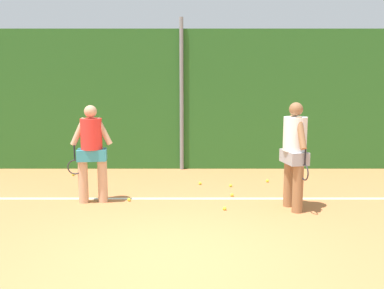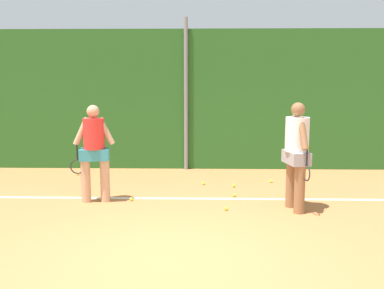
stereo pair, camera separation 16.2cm
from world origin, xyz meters
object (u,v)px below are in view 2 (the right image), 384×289
object	(u,v)px
tennis_ball_0	(131,199)
tennis_ball_8	(226,209)
tennis_ball_3	(271,181)
tennis_ball_6	(78,174)
player_midcourt	(94,148)
tennis_ball_4	(234,186)
tennis_ball_1	(234,195)
player_foreground_near	(297,151)
tennis_ball_9	(203,183)
tennis_ball_5	(299,184)

from	to	relation	value
tennis_ball_0	tennis_ball_8	xyz separation A→B (m)	(1.79, -0.57, 0.00)
tennis_ball_3	tennis_ball_6	world-z (taller)	same
player_midcourt	tennis_ball_4	bearing A→B (deg)	-164.27
tennis_ball_1	tennis_ball_0	bearing A→B (deg)	-170.37
player_midcourt	tennis_ball_4	xyz separation A→B (m)	(2.71, 1.15, -1.00)
player_foreground_near	tennis_ball_4	distance (m)	2.14
tennis_ball_0	tennis_ball_8	bearing A→B (deg)	-17.67
tennis_ball_6	tennis_ball_3	bearing A→B (deg)	-8.07
tennis_ball_3	tennis_ball_6	size ratio (longest dim) A/B	1.00
tennis_ball_8	tennis_ball_9	xyz separation A→B (m)	(-0.40, 1.86, 0.00)
tennis_ball_4	tennis_ball_1	bearing A→B (deg)	-92.95
tennis_ball_0	tennis_ball_1	size ratio (longest dim) A/B	1.00
player_midcourt	player_foreground_near	bearing A→B (deg)	165.89
tennis_ball_9	tennis_ball_1	bearing A→B (deg)	-57.04
tennis_ball_3	tennis_ball_4	bearing A→B (deg)	-153.67
tennis_ball_0	tennis_ball_9	size ratio (longest dim) A/B	1.00
tennis_ball_1	tennis_ball_8	bearing A→B (deg)	-103.29
tennis_ball_5	tennis_ball_6	world-z (taller)	same
player_foreground_near	tennis_ball_6	bearing A→B (deg)	-131.17
tennis_ball_0	tennis_ball_1	distance (m)	2.03
player_midcourt	tennis_ball_3	xyz separation A→B (m)	(3.58, 1.58, -1.00)
tennis_ball_9	tennis_ball_0	bearing A→B (deg)	-136.98
tennis_ball_8	tennis_ball_9	size ratio (longest dim) A/B	1.00
tennis_ball_0	tennis_ball_9	distance (m)	1.90
tennis_ball_3	tennis_ball_5	world-z (taller)	same
player_midcourt	tennis_ball_9	bearing A→B (deg)	-153.87
tennis_ball_4	tennis_ball_9	bearing A→B (deg)	162.78
tennis_ball_3	player_foreground_near	bearing A→B (deg)	-87.09
tennis_ball_3	tennis_ball_4	size ratio (longest dim) A/B	1.00
tennis_ball_3	tennis_ball_6	xyz separation A→B (m)	(-4.57, 0.65, 0.00)
tennis_ball_4	tennis_ball_8	bearing A→B (deg)	-98.68
player_foreground_near	tennis_ball_1	bearing A→B (deg)	-141.18
player_midcourt	tennis_ball_0	world-z (taller)	player_midcourt
player_foreground_near	tennis_ball_6	xyz separation A→B (m)	(-4.68, 2.67, -1.04)
player_foreground_near	player_midcourt	distance (m)	3.71
tennis_ball_1	tennis_ball_8	xyz separation A→B (m)	(-0.21, -0.91, 0.00)
tennis_ball_5	tennis_ball_3	bearing A→B (deg)	159.06
player_foreground_near	tennis_ball_9	world-z (taller)	player_foreground_near
tennis_ball_0	tennis_ball_3	xyz separation A→B (m)	(2.91, 1.52, 0.00)
tennis_ball_3	tennis_ball_5	bearing A→B (deg)	-20.94
player_midcourt	tennis_ball_6	distance (m)	2.64
tennis_ball_8	player_midcourt	bearing A→B (deg)	168.37
tennis_ball_6	tennis_ball_8	xyz separation A→B (m)	(3.45, -2.74, 0.00)
player_foreground_near	tennis_ball_6	distance (m)	5.49
tennis_ball_6	tennis_ball_9	size ratio (longest dim) A/B	1.00
tennis_ball_1	tennis_ball_4	bearing A→B (deg)	87.05
tennis_ball_6	tennis_ball_9	xyz separation A→B (m)	(3.05, -0.88, 0.00)
tennis_ball_1	tennis_ball_6	xyz separation A→B (m)	(-3.66, 1.83, 0.00)
tennis_ball_5	player_foreground_near	bearing A→B (deg)	-105.04
player_midcourt	tennis_ball_0	xyz separation A→B (m)	(0.67, 0.06, -1.00)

